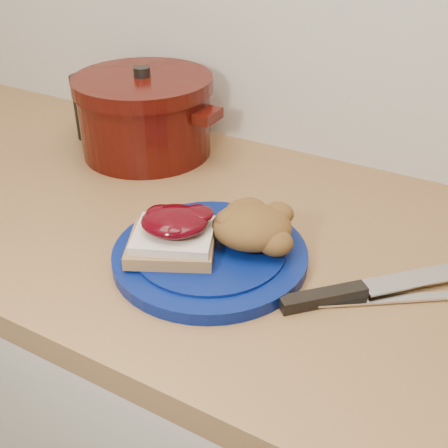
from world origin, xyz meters
The scene contains 8 objects.
base_cabinet centered at (0.00, 1.50, 0.43)m, with size 4.00×0.60×0.86m, color beige.
plate centered at (0.04, 1.42, 0.91)m, with size 0.26×0.26×0.02m, color #061455.
sandwich centered at (0.01, 1.39, 0.95)m, with size 0.14×0.14×0.05m.
stuffing_mound centered at (0.09, 1.45, 0.95)m, with size 0.11×0.09×0.05m, color brown.
chef_knife centered at (0.24, 1.44, 0.91)m, with size 0.22×0.23×0.02m.
butter_knife centered at (0.27, 1.45, 0.90)m, with size 0.18×0.01×0.00m, color silver.
dutch_oven centered at (-0.24, 1.66, 0.97)m, with size 0.29×0.25×0.16m.
pepper_grinder centered at (-0.37, 1.66, 0.96)m, with size 0.06×0.06×0.12m.
Camera 1 is at (0.36, 0.89, 1.34)m, focal length 45.00 mm.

